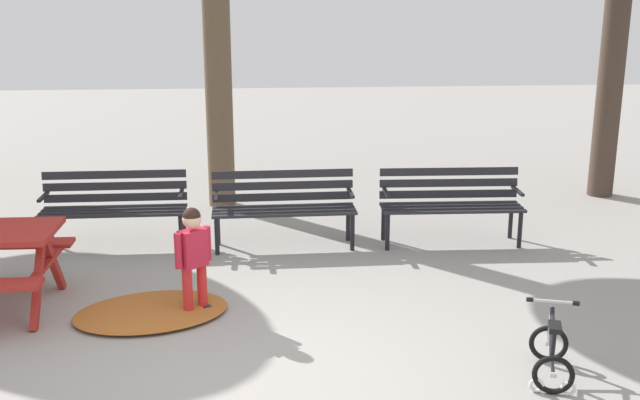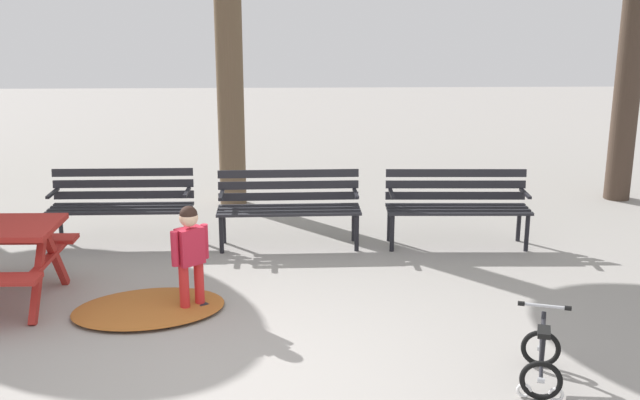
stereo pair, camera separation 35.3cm
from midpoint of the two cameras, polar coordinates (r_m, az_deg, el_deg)
The scene contains 7 objects.
ground at distance 5.96m, azimuth -5.45°, elevation -12.89°, with size 36.00×36.00×0.00m, color gray.
park_bench_far_left at distance 8.95m, azimuth -13.43°, elevation -0.03°, with size 1.60×0.47×0.85m.
park_bench_left at distance 8.64m, azimuth -1.17°, elevation -0.14°, with size 1.61×0.49×0.85m.
park_bench_right at distance 8.84m, azimuth 11.27°, elevation -0.09°, with size 1.61×0.50×0.85m.
child_standing at distance 6.89m, azimuth -8.19°, elevation -3.77°, with size 0.30×0.28×0.99m.
kids_bicycle at distance 6.02m, azimuth 17.80°, elevation -11.14°, with size 0.49×0.62×0.54m.
leaf_pile at distance 7.13m, azimuth -11.22°, elevation -7.90°, with size 1.37×0.96×0.07m, color #9E5623.
Camera 2 is at (0.57, -5.25, 2.80)m, focal length 43.02 mm.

